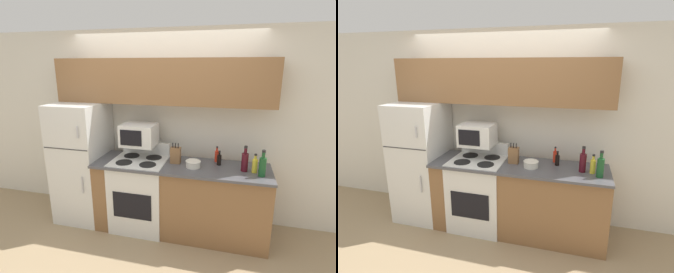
{
  "view_description": "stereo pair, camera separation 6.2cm",
  "coord_description": "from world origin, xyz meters",
  "views": [
    {
      "loc": [
        0.9,
        -2.65,
        2.1
      ],
      "look_at": [
        0.16,
        0.27,
        1.27
      ],
      "focal_mm": 28.0,
      "sensor_mm": 36.0,
      "label": 1
    },
    {
      "loc": [
        0.96,
        -2.64,
        2.1
      ],
      "look_at": [
        0.16,
        0.27,
        1.27
      ],
      "focal_mm": 28.0,
      "sensor_mm": 36.0,
      "label": 2
    }
  ],
  "objects": [
    {
      "name": "bowl",
      "position": [
        0.48,
        0.24,
        0.96
      ],
      "size": [
        0.18,
        0.18,
        0.08
      ],
      "color": "silver",
      "rests_on": "lower_cabinets"
    },
    {
      "name": "ground_plane",
      "position": [
        0.0,
        0.0,
        0.0
      ],
      "size": [
        12.0,
        12.0,
        0.0
      ],
      "primitive_type": "plane",
      "color": "tan"
    },
    {
      "name": "bottle_hot_sauce",
      "position": [
        0.74,
        0.49,
        1.0
      ],
      "size": [
        0.05,
        0.05,
        0.2
      ],
      "color": "red",
      "rests_on": "lower_cabinets"
    },
    {
      "name": "bottle_wine_green",
      "position": [
        1.25,
        0.16,
        1.04
      ],
      "size": [
        0.08,
        0.08,
        0.3
      ],
      "color": "#194C23",
      "rests_on": "lower_cabinets"
    },
    {
      "name": "knife_block",
      "position": [
        0.24,
        0.33,
        1.02
      ],
      "size": [
        0.12,
        0.1,
        0.26
      ],
      "color": "brown",
      "rests_on": "lower_cabinets"
    },
    {
      "name": "stove",
      "position": [
        -0.21,
        0.29,
        0.48
      ],
      "size": [
        0.68,
        0.62,
        1.09
      ],
      "color": "silver",
      "rests_on": "ground_plane"
    },
    {
      "name": "upper_cabinets",
      "position": [
        0.0,
        0.56,
        1.9
      ],
      "size": [
        2.77,
        0.32,
        0.56
      ],
      "color": "brown",
      "rests_on": "refrigerator"
    },
    {
      "name": "bottle_wine_red",
      "position": [
        1.06,
        0.27,
        1.04
      ],
      "size": [
        0.08,
        0.08,
        0.3
      ],
      "color": "#470F19",
      "rests_on": "lower_cabinets"
    },
    {
      "name": "microwave",
      "position": [
        -0.25,
        0.39,
        1.23
      ],
      "size": [
        0.43,
        0.36,
        0.28
      ],
      "color": "silver",
      "rests_on": "stove"
    },
    {
      "name": "bottle_soy_sauce",
      "position": [
        0.77,
        0.39,
        0.99
      ],
      "size": [
        0.05,
        0.05,
        0.18
      ],
      "color": "black",
      "rests_on": "lower_cabinets"
    },
    {
      "name": "lower_cabinets",
      "position": [
        0.31,
        0.3,
        0.46
      ],
      "size": [
        2.14,
        0.63,
        0.92
      ],
      "color": "brown",
      "rests_on": "ground_plane"
    },
    {
      "name": "wall_back",
      "position": [
        0.0,
        0.74,
        1.27
      ],
      "size": [
        8.0,
        0.05,
        2.55
      ],
      "color": "silver",
      "rests_on": "ground_plane"
    },
    {
      "name": "refrigerator",
      "position": [
        -1.07,
        0.35,
        0.81
      ],
      "size": [
        0.63,
        0.73,
        1.62
      ],
      "color": "silver",
      "rests_on": "ground_plane"
    },
    {
      "name": "bottle_cooking_spray",
      "position": [
        1.17,
        0.25,
        1.01
      ],
      "size": [
        0.06,
        0.06,
        0.22
      ],
      "color": "gold",
      "rests_on": "lower_cabinets"
    }
  ]
}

